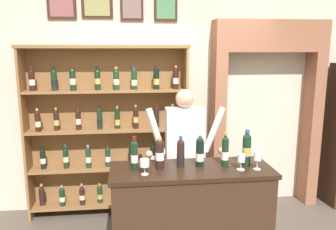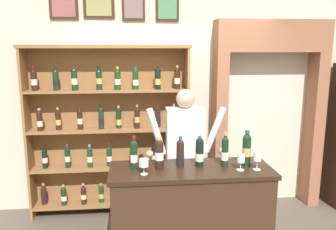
{
  "view_description": "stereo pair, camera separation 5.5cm",
  "coord_description": "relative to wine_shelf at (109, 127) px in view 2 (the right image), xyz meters",
  "views": [
    {
      "loc": [
        -0.49,
        -2.94,
        2.13
      ],
      "look_at": [
        -0.12,
        0.28,
        1.49
      ],
      "focal_mm": 36.47,
      "sensor_mm": 36.0,
      "label": 1
    },
    {
      "loc": [
        -0.44,
        -2.95,
        2.13
      ],
      "look_at": [
        -0.12,
        0.28,
        1.49
      ],
      "focal_mm": 36.47,
      "sensor_mm": 36.0,
      "label": 2
    }
  ],
  "objects": [
    {
      "name": "tasting_bottle_super_tuscan",
      "position": [
        0.92,
        -1.26,
        0.04
      ],
      "size": [
        0.08,
        0.08,
        0.29
      ],
      "color": "black",
      "rests_on": "tasting_counter"
    },
    {
      "name": "back_wall",
      "position": [
        0.77,
        0.25,
        0.51
      ],
      "size": [
        12.0,
        0.19,
        3.3
      ],
      "color": "beige",
      "rests_on": "ground"
    },
    {
      "name": "tasting_bottle_prosecco",
      "position": [
        0.74,
        -1.26,
        0.03
      ],
      "size": [
        0.07,
        0.07,
        0.3
      ],
      "color": "black",
      "rests_on": "tasting_counter"
    },
    {
      "name": "wine_shelf",
      "position": [
        0.0,
        0.0,
        0.0
      ],
      "size": [
        2.04,
        0.31,
        2.16
      ],
      "color": "olive",
      "rests_on": "ground"
    },
    {
      "name": "tasting_counter",
      "position": [
        0.83,
        -1.3,
        -0.62
      ],
      "size": [
        1.5,
        0.56,
        1.04
      ],
      "color": "#382316",
      "rests_on": "ground"
    },
    {
      "name": "tasting_bottle_vin_santo",
      "position": [
        0.54,
        -1.28,
        0.05
      ],
      "size": [
        0.08,
        0.08,
        0.29
      ],
      "color": "black",
      "rests_on": "tasting_counter"
    },
    {
      "name": "archway_doorway",
      "position": [
        2.07,
        0.12,
        0.31
      ],
      "size": [
        1.46,
        0.45,
        2.47
      ],
      "color": "#935B42",
      "rests_on": "ground"
    },
    {
      "name": "tasting_bottle_bianco",
      "position": [
        1.15,
        -1.28,
        0.05
      ],
      "size": [
        0.07,
        0.07,
        0.33
      ],
      "color": "black",
      "rests_on": "tasting_counter"
    },
    {
      "name": "shopkeeper",
      "position": [
        0.87,
        -0.68,
        -0.09
      ],
      "size": [
        0.89,
        0.22,
        1.69
      ],
      "color": "#2D3347",
      "rests_on": "ground"
    },
    {
      "name": "tasting_bottle_grappa",
      "position": [
        1.36,
        -1.27,
        0.06
      ],
      "size": [
        0.08,
        0.08,
        0.34
      ],
      "color": "black",
      "rests_on": "tasting_counter"
    },
    {
      "name": "wine_glass_left",
      "position": [
        0.4,
        -1.42,
        0.0
      ],
      "size": [
        0.08,
        0.08,
        0.14
      ],
      "color": "silver",
      "rests_on": "tasting_counter"
    },
    {
      "name": "wine_glass_center",
      "position": [
        1.27,
        -1.4,
        0.0
      ],
      "size": [
        0.07,
        0.07,
        0.15
      ],
      "color": "silver",
      "rests_on": "tasting_counter"
    },
    {
      "name": "tasting_bottle_riserva",
      "position": [
        0.31,
        -1.27,
        0.04
      ],
      "size": [
        0.07,
        0.07,
        0.31
      ],
      "color": "black",
      "rests_on": "tasting_counter"
    },
    {
      "name": "wine_glass_spare",
      "position": [
        1.42,
        -1.4,
        0.02
      ],
      "size": [
        0.07,
        0.07,
        0.17
      ],
      "color": "silver",
      "rests_on": "tasting_counter"
    }
  ]
}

